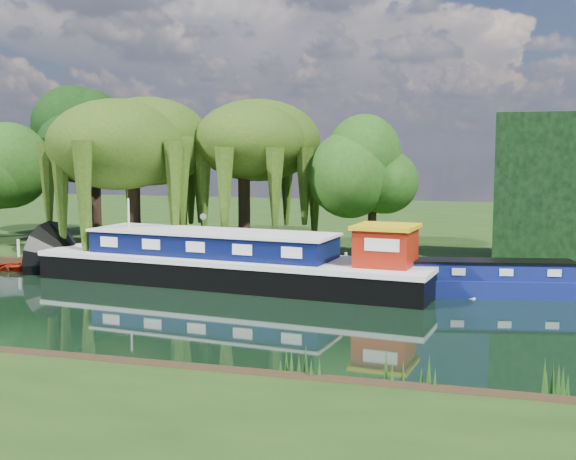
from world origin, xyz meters
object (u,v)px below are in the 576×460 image
(narrowboat, at_px, (479,281))
(white_cruiser, at_px, (469,294))
(red_dinghy, at_px, (19,270))
(dutch_barge, at_px, (235,263))

(narrowboat, xyz_separation_m, white_cruiser, (-0.41, -0.01, -0.61))
(red_dinghy, distance_m, white_cruiser, 23.80)
(white_cruiser, bearing_deg, red_dinghy, 90.40)
(white_cruiser, bearing_deg, narrowboat, -87.79)
(dutch_barge, bearing_deg, white_cruiser, 9.38)
(narrowboat, height_order, red_dinghy, narrowboat)
(dutch_barge, height_order, white_cruiser, dutch_barge)
(narrowboat, distance_m, white_cruiser, 0.74)
(narrowboat, relative_size, white_cruiser, 4.58)
(dutch_barge, relative_size, red_dinghy, 6.78)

